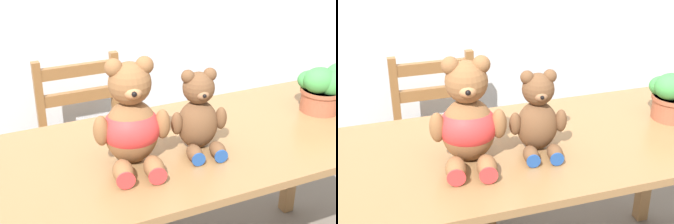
# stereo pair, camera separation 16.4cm
# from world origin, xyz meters

# --- Properties ---
(dining_table) EXTENTS (1.59, 0.74, 0.76)m
(dining_table) POSITION_xyz_m (0.00, 0.37, 0.66)
(dining_table) COLOR olive
(dining_table) RESTS_ON ground_plane
(wooden_chair_behind) EXTENTS (0.43, 0.41, 0.90)m
(wooden_chair_behind) POSITION_xyz_m (-0.27, 1.03, 0.44)
(wooden_chair_behind) COLOR brown
(wooden_chair_behind) RESTS_ON ground_plane
(teddy_bear_left) EXTENTS (0.27, 0.30, 0.38)m
(teddy_bear_left) POSITION_xyz_m (-0.29, 0.33, 0.92)
(teddy_bear_left) COLOR brown
(teddy_bear_left) RESTS_ON dining_table
(teddy_bear_right) EXTENTS (0.22, 0.23, 0.31)m
(teddy_bear_right) POSITION_xyz_m (-0.03, 0.33, 0.90)
(teddy_bear_right) COLOR brown
(teddy_bear_right) RESTS_ON dining_table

